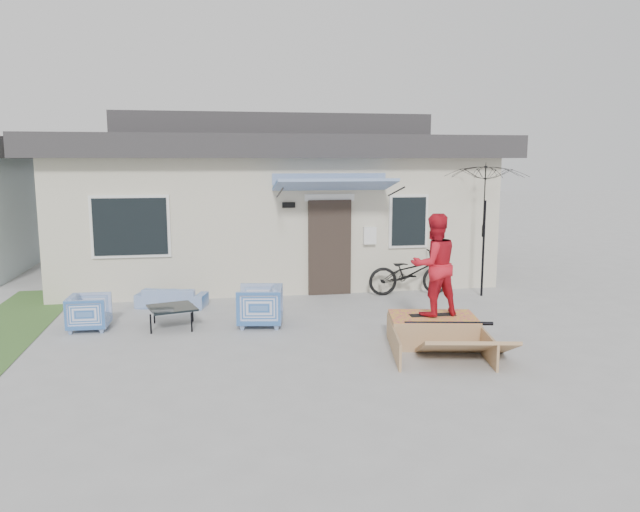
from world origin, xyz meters
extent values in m
plane|color=#999999|center=(0.00, 0.00, 0.00)|extent=(90.00, 90.00, 0.00)
cube|color=beige|center=(0.00, 8.00, 1.50)|extent=(10.00, 7.00, 3.00)
cube|color=#2B2A2E|center=(0.00, 8.00, 3.25)|extent=(10.80, 7.80, 0.50)
cube|color=#2B2A2E|center=(0.00, 8.00, 3.80)|extent=(7.50, 4.50, 0.60)
cube|color=#2F241E|center=(1.00, 4.46, 1.05)|extent=(0.95, 0.08, 2.10)
cube|color=white|center=(-3.20, 4.47, 1.60)|extent=(1.60, 0.06, 1.30)
cube|color=white|center=(2.80, 4.47, 1.60)|extent=(0.90, 0.06, 1.20)
cube|color=#2456A1|center=(1.00, 3.95, 2.45)|extent=(2.50, 1.09, 0.29)
imported|color=#2456A1|center=(-2.39, 3.88, 0.27)|extent=(1.45, 0.76, 0.54)
imported|color=#2456A1|center=(-3.71, 2.43, 0.34)|extent=(0.65, 0.69, 0.69)
imported|color=#2456A1|center=(-0.74, 2.16, 0.40)|extent=(0.85, 0.89, 0.80)
cube|color=black|center=(-2.29, 2.30, 0.19)|extent=(0.95, 0.95, 0.38)
imported|color=black|center=(2.74, 4.13, 0.59)|extent=(1.87, 0.69, 1.19)
cylinder|color=black|center=(4.27, 3.72, 1.05)|extent=(0.05, 0.05, 2.10)
imported|color=black|center=(4.27, 3.72, 1.75)|extent=(1.78, 1.64, 0.90)
cube|color=black|center=(1.94, 0.60, 0.48)|extent=(0.76, 0.21, 0.05)
imported|color=red|center=(1.94, 0.60, 1.33)|extent=(0.90, 0.75, 1.65)
camera|label=1|loc=(-1.58, -8.53, 2.97)|focal=34.15mm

